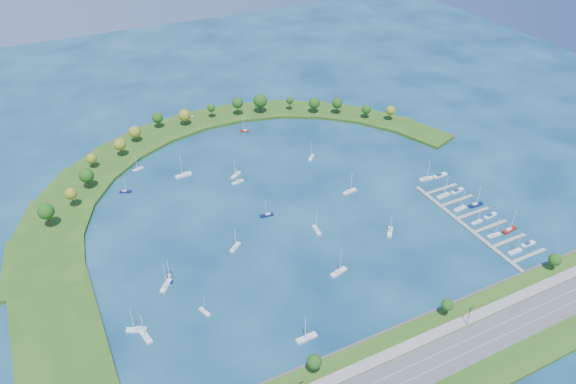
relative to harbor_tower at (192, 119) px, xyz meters
name	(u,v)px	position (x,y,z in m)	size (l,w,h in m)	color
ground	(284,205)	(14.94, -117.01, -4.07)	(700.00, 700.00, 0.00)	#082A47
south_shoreline	(422,366)	(14.97, -239.90, -3.08)	(420.00, 43.10, 11.60)	#2A5316
breakwater	(179,181)	(-31.39, -68.30, -3.08)	(286.74, 247.64, 2.00)	#2A5316
breakwater_trees	(209,127)	(2.84, -29.19, 6.44)	(239.68, 91.68, 14.64)	#382314
harbor_tower	(192,119)	(0.00, 0.00, 0.00)	(2.60, 2.60, 4.04)	gray
dock_system	(475,222)	(100.23, -178.01, -3.72)	(24.28, 82.00, 1.60)	gray
moored_boat_0	(184,175)	(-26.69, -62.99, -3.07)	(10.29, 3.51, 14.88)	white
moored_boat_1	(339,272)	(13.52, -178.85, -3.12)	(9.53, 4.67, 13.50)	white
moored_boat_2	(170,277)	(-59.83, -145.96, -3.18)	(3.62, 8.01, 11.38)	#0A1744
moored_boat_3	(137,329)	(-81.59, -170.67, -3.15)	(8.92, 5.66, 12.74)	white
moored_boat_4	(317,230)	(19.83, -146.02, -3.17)	(3.33, 8.43, 12.07)	white
moored_boat_5	(205,311)	(-52.32, -173.83, -3.23)	(3.85, 6.67, 9.47)	white
moored_boat_6	(350,191)	(54.48, -123.36, -3.14)	(9.14, 3.68, 13.07)	white
moored_boat_7	(125,191)	(-62.40, -64.52, -3.22)	(7.07, 4.20, 10.05)	#0A1744
moored_boat_8	(307,337)	(-19.03, -207.01, -3.12)	(9.31, 2.88, 13.57)	white
moored_boat_9	(166,285)	(-63.05, -150.51, -3.14)	(7.53, 8.46, 13.06)	white
moored_boat_10	(138,168)	(-49.74, -43.05, -3.22)	(7.01, 3.61, 9.92)	white
moored_boat_11	(238,181)	(-0.02, -84.55, -3.19)	(7.77, 3.52, 11.03)	white
moored_boat_12	(311,157)	(53.11, -79.31, -3.19)	(6.89, 7.06, 11.33)	white
moored_boat_13	(267,215)	(1.78, -122.23, -3.20)	(7.63, 3.00, 10.92)	#0A1744
moored_boat_14	(390,231)	(53.59, -164.61, -3.16)	(7.25, 7.93, 12.37)	white
moored_boat_15	(244,131)	(28.56, -27.05, -3.22)	(6.33, 5.94, 9.97)	maroon
moored_boat_16	(146,336)	(-79.09, -176.02, -3.14)	(4.15, 9.16, 13.01)	white
moored_boat_17	(235,247)	(-23.91, -139.56, -3.17)	(7.67, 6.81, 11.82)	white
moored_boat_18	(236,175)	(1.80, -77.11, -3.17)	(8.11, 6.35, 12.01)	white
docked_boat_0	(515,251)	(100.46, -205.79, -3.17)	(8.13, 2.42, 11.89)	white
docked_boat_1	(528,244)	(110.91, -204.45, -3.45)	(8.33, 2.49, 1.69)	white
docked_boat_2	(494,235)	(100.46, -191.31, -3.18)	(7.88, 2.67, 11.40)	white
docked_boat_3	(510,229)	(110.94, -191.77, -3.12)	(9.35, 3.56, 13.41)	maroon
docked_boat_4	(477,222)	(100.48, -178.75, -3.21)	(7.18, 2.31, 10.43)	white
docked_boat_5	(490,216)	(110.91, -177.80, -3.43)	(8.84, 3.48, 1.76)	white
docked_boat_6	(460,208)	(100.45, -165.36, -3.16)	(8.47, 3.00, 12.21)	white
docked_boat_7	(476,204)	(110.95, -166.42, -3.15)	(8.70, 2.55, 12.74)	#0A1744
docked_boat_8	(443,195)	(100.44, -151.33, -3.13)	(9.11, 3.15, 13.16)	white
docked_boat_9	(457,191)	(110.91, -151.15, -3.40)	(9.25, 3.81, 1.83)	white
docked_boat_10	(426,178)	(102.84, -132.54, -3.14)	(9.04, 3.48, 12.96)	white
docked_boat_11	(440,175)	(112.79, -133.52, -3.35)	(9.75, 2.98, 1.97)	white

